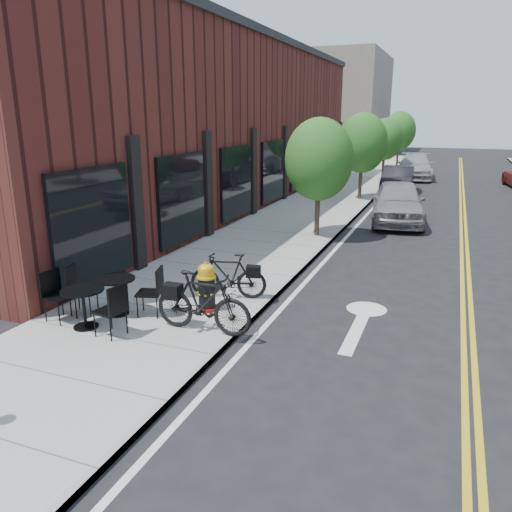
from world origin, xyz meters
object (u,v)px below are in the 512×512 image
at_px(bicycle_left, 228,276).
at_px(parked_car_c, 415,167).
at_px(bicycle_right, 203,303).
at_px(bistro_set_b, 84,303).
at_px(parked_car_b, 398,180).
at_px(bistro_set_c, 116,291).
at_px(fire_hydrant, 207,287).
at_px(parked_car_a, 398,202).

bearing_deg(bicycle_left, parked_car_c, 161.22).
relative_size(bicycle_right, parked_car_c, 0.36).
bearing_deg(parked_car_c, bistro_set_b, -102.27).
xyz_separation_m(bicycle_right, parked_car_b, (1.39, 19.40, 0.00)).
relative_size(bistro_set_c, parked_car_c, 0.35).
relative_size(fire_hydrant, parked_car_b, 0.24).
bearing_deg(bistro_set_c, parked_car_a, 52.76).
bearing_deg(bistro_set_c, parked_car_b, 62.47).
relative_size(bicycle_right, bistro_set_b, 1.02).
distance_m(bicycle_left, bicycle_right, 1.83).
relative_size(bicycle_left, bistro_set_c, 0.90).
height_order(fire_hydrant, bistro_set_b, fire_hydrant).
bearing_deg(parked_car_a, parked_car_c, 84.06).
xyz_separation_m(bicycle_left, bistro_set_c, (-1.70, -1.67, -0.01)).
relative_size(fire_hydrant, bistro_set_b, 0.54).
bearing_deg(bicycle_right, bistro_set_c, 86.33).
xyz_separation_m(fire_hydrant, bistro_set_c, (-1.58, -0.87, 0.01)).
bearing_deg(bicycle_left, fire_hydrant, -22.48).
distance_m(fire_hydrant, bistro_set_b, 2.39).
relative_size(fire_hydrant, bicycle_left, 0.61).
bearing_deg(parked_car_c, bistro_set_c, -102.17).
bearing_deg(parked_car_a, fire_hydrant, -111.34).
height_order(fire_hydrant, parked_car_c, parked_car_c).
bearing_deg(fire_hydrant, parked_car_c, 69.30).
relative_size(bicycle_left, bicycle_right, 0.88).
bearing_deg(bistro_set_c, bicycle_left, 26.92).
bearing_deg(bistro_set_b, parked_car_a, 79.66).
xyz_separation_m(bistro_set_c, parked_car_a, (4.20, 11.72, 0.18)).
bearing_deg(bicycle_left, parked_car_b, 160.48).
distance_m(bicycle_right, parked_car_c, 26.28).
xyz_separation_m(fire_hydrant, parked_car_b, (1.82, 18.39, 0.09)).
bearing_deg(parked_car_b, parked_car_a, -85.93).
bearing_deg(bistro_set_b, parked_car_c, 90.64).
distance_m(bicycle_left, bistro_set_b, 3.06).
bearing_deg(parked_car_c, parked_car_b, -96.88).
distance_m(fire_hydrant, bistro_set_c, 1.80).
bearing_deg(bicycle_right, parked_car_a, -10.35).
bearing_deg(fire_hydrant, bicycle_right, -82.46).
height_order(fire_hydrant, bicycle_left, fire_hydrant).
bearing_deg(fire_hydrant, parked_car_a, 60.62).
bearing_deg(parked_car_c, parked_car_a, -92.18).
bearing_deg(parked_car_a, bistro_set_c, -117.48).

